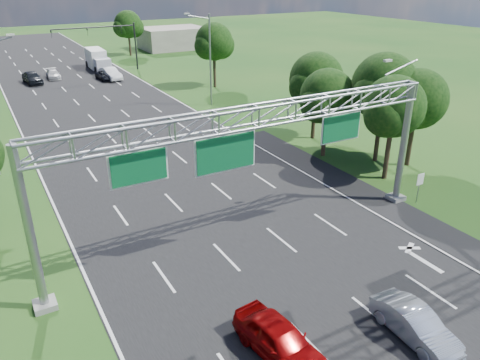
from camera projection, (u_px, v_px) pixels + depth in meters
ground at (145, 148)px, 40.82m from camera, size 220.00×220.00×0.00m
road at (145, 148)px, 40.82m from camera, size 18.00×180.00×0.02m
road_flare at (360, 192)px, 32.75m from camera, size 3.00×30.00×0.02m
sign_gantry at (257, 127)px, 23.88m from camera, size 23.50×1.00×9.56m
regulatory_sign at (420, 182)px, 30.73m from camera, size 0.60×0.08×2.10m
traffic_signal at (112, 36)px, 69.81m from camera, size 12.21×0.24×7.00m
streetlight_r_mid at (209, 56)px, 51.56m from camera, size 2.97×0.22×10.16m
tree_cluster_right at (365, 94)px, 36.76m from camera, size 9.91×14.60×8.68m
tree_verge_rd at (214, 43)px, 60.06m from camera, size 5.76×4.80×8.28m
tree_verge_re at (128, 26)px, 83.11m from camera, size 5.76×4.80×7.84m
building_right at (173, 38)px, 92.04m from camera, size 12.00×9.00×4.00m
red_coupe at (280, 340)px, 18.63m from camera, size 2.35×4.71×1.54m
silver_sedan at (415, 324)px, 19.58m from camera, size 1.64×4.21×1.37m
car_queue_a at (53, 74)px, 66.93m from camera, size 1.87×4.27×1.22m
car_queue_b at (106, 76)px, 66.08m from camera, size 2.34×4.54×1.23m
car_queue_c at (32, 78)px, 63.85m from camera, size 2.48×5.02×1.65m
car_queue_d at (110, 74)px, 66.27m from camera, size 2.31×5.15×1.64m
box_truck at (97, 60)px, 72.92m from camera, size 2.49×7.98×3.00m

